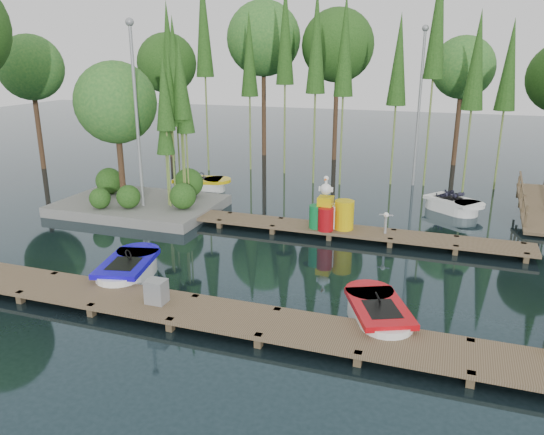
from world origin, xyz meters
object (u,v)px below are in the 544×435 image
(boat_blue, at_px, (128,270))
(boat_yellow_far, at_px, (199,184))
(yellow_barrel, at_px, (344,215))
(drum_cluster, at_px, (326,213))
(island, at_px, (132,130))
(boat_red, at_px, (378,315))
(utility_cabinet, at_px, (156,291))

(boat_blue, relative_size, boat_yellow_far, 0.99)
(yellow_barrel, bearing_deg, drum_cluster, -166.33)
(island, height_order, boat_red, island)
(boat_blue, height_order, boat_yellow_far, boat_yellow_far)
(island, relative_size, yellow_barrel, 6.76)
(yellow_barrel, bearing_deg, boat_yellow_far, 151.13)
(boat_blue, height_order, drum_cluster, drum_cluster)
(boat_blue, relative_size, yellow_barrel, 2.92)
(yellow_barrel, height_order, drum_cluster, drum_cluster)
(island, bearing_deg, drum_cluster, -6.63)
(island, relative_size, utility_cabinet, 11.64)
(boat_yellow_far, bearing_deg, island, -99.36)
(boat_yellow_far, relative_size, yellow_barrel, 2.94)
(boat_yellow_far, bearing_deg, drum_cluster, -22.98)
(boat_yellow_far, bearing_deg, yellow_barrel, -20.01)
(boat_yellow_far, relative_size, drum_cluster, 1.60)
(boat_red, xyz_separation_m, utility_cabinet, (-5.14, -1.17, 0.34))
(boat_yellow_far, bearing_deg, boat_blue, -65.83)
(boat_yellow_far, xyz_separation_m, yellow_barrel, (7.58, -4.18, 0.51))
(boat_blue, bearing_deg, utility_cabinet, -52.40)
(boat_yellow_far, distance_m, utility_cabinet, 12.05)
(boat_yellow_far, relative_size, utility_cabinet, 5.07)
(utility_cabinet, bearing_deg, boat_blue, 140.23)
(boat_blue, distance_m, utility_cabinet, 2.41)
(boat_red, relative_size, boat_yellow_far, 0.97)
(island, height_order, utility_cabinet, island)
(yellow_barrel, distance_m, drum_cluster, 0.63)
(boat_red, height_order, yellow_barrel, yellow_barrel)
(island, xyz_separation_m, utility_cabinet, (5.60, -7.79, -2.59))
(yellow_barrel, xyz_separation_m, drum_cluster, (-0.61, -0.15, 0.04))
(utility_cabinet, bearing_deg, island, 125.69)
(island, bearing_deg, boat_blue, -59.02)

